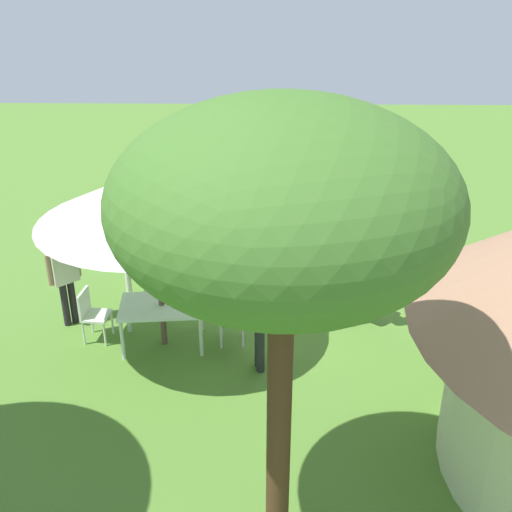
# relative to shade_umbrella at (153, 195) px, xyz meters

# --- Properties ---
(ground_plane) EXTENTS (36.00, 36.00, 0.00)m
(ground_plane) POSITION_rel_shade_umbrella_xyz_m (-2.31, -2.04, -2.62)
(ground_plane) COLOR #507B2D
(shade_umbrella) EXTENTS (3.57, 3.57, 3.02)m
(shade_umbrella) POSITION_rel_shade_umbrella_xyz_m (0.00, 0.00, 0.00)
(shade_umbrella) COLOR brown
(shade_umbrella) RESTS_ON ground_plane
(patio_dining_table) EXTENTS (1.44, 1.06, 0.74)m
(patio_dining_table) POSITION_rel_shade_umbrella_xyz_m (-0.00, 0.00, -1.96)
(patio_dining_table) COLOR silver
(patio_dining_table) RESTS_ON ground_plane
(patio_chair_near_lawn) EXTENTS (0.46, 0.48, 0.90)m
(patio_chair_near_lawn) POSITION_rel_shade_umbrella_xyz_m (1.21, -0.11, -2.10)
(patio_chair_near_lawn) COLOR white
(patio_chair_near_lawn) RESTS_ON ground_plane
(patio_chair_east_end) EXTENTS (0.45, 0.46, 0.90)m
(patio_chair_east_end) POSITION_rel_shade_umbrella_xyz_m (-1.21, -0.07, -2.10)
(patio_chair_east_end) COLOR white
(patio_chair_east_end) RESTS_ON ground_plane
(guest_beside_umbrella) EXTENTS (0.46, 0.46, 1.66)m
(guest_beside_umbrella) POSITION_rel_shade_umbrella_xyz_m (1.74, -0.60, -1.62)
(guest_beside_umbrella) COLOR black
(guest_beside_umbrella) RESTS_ON ground_plane
(guest_behind_table) EXTENTS (0.31, 0.60, 1.72)m
(guest_behind_table) POSITION_rel_shade_umbrella_xyz_m (-1.60, 0.67, -1.58)
(guest_behind_table) COLOR #242627
(guest_behind_table) RESTS_ON ground_plane
(standing_watcher) EXTENTS (0.57, 0.36, 1.68)m
(standing_watcher) POSITION_rel_shade_umbrella_xyz_m (-3.58, -5.43, -1.60)
(standing_watcher) COLOR black
(standing_watcher) RESTS_ON ground_plane
(striped_lounge_chair) EXTENTS (0.96, 0.83, 0.60)m
(striped_lounge_chair) POSITION_rel_shade_umbrella_xyz_m (-3.87, -3.56, -2.36)
(striped_lounge_chair) COLOR #C74548
(striped_lounge_chair) RESTS_ON ground_plane
(zebra_nearest_camera) EXTENTS (1.71, 1.82, 1.57)m
(zebra_nearest_camera) POSITION_rel_shade_umbrella_xyz_m (-1.53, -4.36, -1.58)
(zebra_nearest_camera) COLOR silver
(zebra_nearest_camera) RESTS_ON ground_plane
(zebra_by_umbrella) EXTENTS (1.95, 1.59, 1.52)m
(zebra_by_umbrella) POSITION_rel_shade_umbrella_xyz_m (-2.85, -1.11, -1.64)
(zebra_by_umbrella) COLOR silver
(zebra_by_umbrella) RESTS_ON ground_plane
(zebra_toward_hut) EXTENTS (0.93, 2.31, 1.58)m
(zebra_toward_hut) POSITION_rel_shade_umbrella_xyz_m (0.64, -2.09, -1.58)
(zebra_toward_hut) COLOR silver
(zebra_toward_hut) RESTS_ON ground_plane
(acacia_tree_right_background) EXTENTS (2.92, 2.92, 4.81)m
(acacia_tree_right_background) POSITION_rel_shade_umbrella_xyz_m (-1.83, 3.83, 1.28)
(acacia_tree_right_background) COLOR #482E1A
(acacia_tree_right_background) RESTS_ON ground_plane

